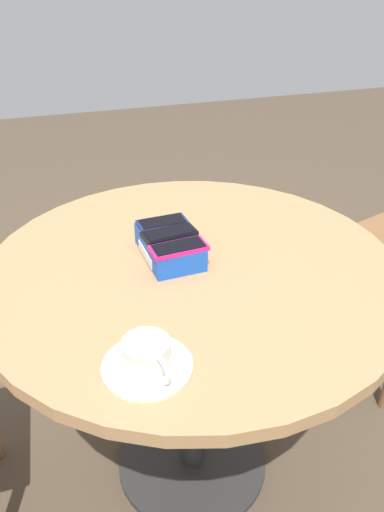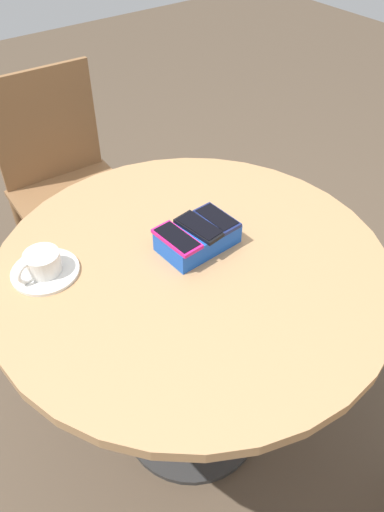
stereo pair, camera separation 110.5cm
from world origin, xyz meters
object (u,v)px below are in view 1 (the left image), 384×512
Objects in this scene: phone_box at (169,246)px; coffee_cup at (147,354)px; phone_navy at (162,223)px; phone_black at (169,233)px; saucer at (147,366)px; round_table at (192,307)px; phone_magenta at (179,248)px.

phone_box is 0.38m from coffee_cup.
coffee_cup is at bearing -21.12° from phone_box.
phone_navy is 0.43m from coffee_cup.
saucer is at bearing -21.42° from phone_black.
round_table is 0.39m from coffee_cup.
saucer is 0.03m from coffee_cup.
phone_black reaches higher than round_table.
phone_black is at bearing 1.62° from phone_navy.
phone_navy reaches higher than coffee_cup.
phone_box is 1.48× the size of phone_magenta.
phone_navy is at bearing -178.15° from phone_magenta.
coffee_cup is (0.29, -0.14, -0.02)m from phone_magenta.
phone_navy is at bearing 161.72° from coffee_cup.
saucer is (0.41, -0.14, -0.06)m from phone_navy.
phone_navy is 0.06m from phone_black.
phone_magenta is at bearing 153.94° from coffee_cup.
coffee_cup is (0.41, -0.14, -0.02)m from phone_navy.
coffee_cup is (0.35, -0.14, 0.01)m from phone_box.
saucer is at bearing -18.52° from phone_navy.
phone_black is 1.01× the size of phone_magenta.
phone_black is at bearing -177.96° from phone_magenta.
round_table is 7.36× the size of phone_magenta.
round_table is at bearing 20.87° from phone_navy.
phone_navy is 0.92× the size of phone_black.
phone_navy is (-0.06, -0.00, 0.03)m from phone_box.
round_table is 0.22m from phone_navy.
phone_black is at bearing -142.73° from round_table.
phone_navy is (-0.11, -0.04, 0.19)m from round_table.
saucer reaches higher than round_table.
coffee_cup is at bearing -21.14° from phone_black.
round_table is 7.28× the size of phone_black.
phone_black is at bearing 158.86° from coffee_cup.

